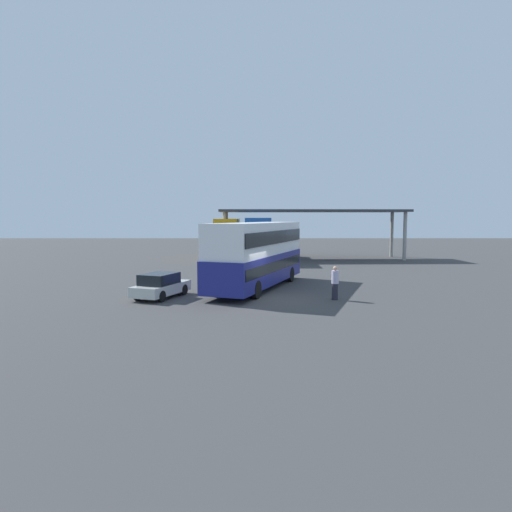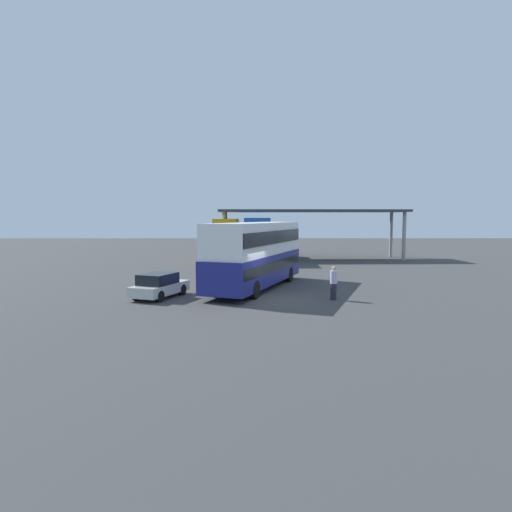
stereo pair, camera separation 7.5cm
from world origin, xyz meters
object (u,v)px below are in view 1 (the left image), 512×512
object	(u,v)px
double_decker_main	(256,252)
parked_hatchback	(159,286)
double_decker_near_canopy	(226,236)
pedestrian_waiting	(334,283)
double_decker_mid_row	(257,237)

from	to	relation	value
double_decker_main	parked_hatchback	bearing A→B (deg)	141.76
double_decker_near_canopy	pedestrian_waiting	world-z (taller)	double_decker_near_canopy
parked_hatchback	double_decker_near_canopy	distance (m)	24.64
pedestrian_waiting	double_decker_near_canopy	bearing A→B (deg)	-159.01
double_decker_main	double_decker_near_canopy	world-z (taller)	double_decker_near_canopy
double_decker_mid_row	pedestrian_waiting	bearing A→B (deg)	-169.44
double_decker_near_canopy	double_decker_mid_row	world-z (taller)	double_decker_mid_row
double_decker_near_canopy	pedestrian_waiting	size ratio (longest dim) A/B	5.71
double_decker_near_canopy	double_decker_mid_row	bearing A→B (deg)	-128.34
double_decker_mid_row	double_decker_main	bearing A→B (deg)	-179.87
double_decker_main	parked_hatchback	distance (m)	6.41
parked_hatchback	double_decker_near_canopy	xyz separation A→B (m)	(2.14, 24.49, 1.64)
parked_hatchback	pedestrian_waiting	size ratio (longest dim) A/B	2.25
double_decker_near_canopy	pedestrian_waiting	distance (m)	26.16
parked_hatchback	double_decker_main	bearing A→B (deg)	-37.57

